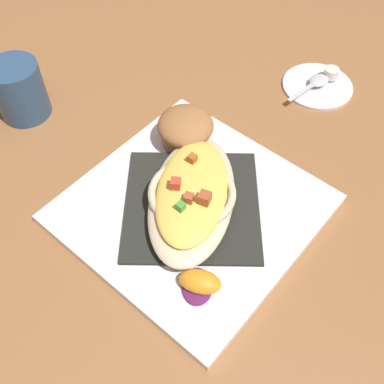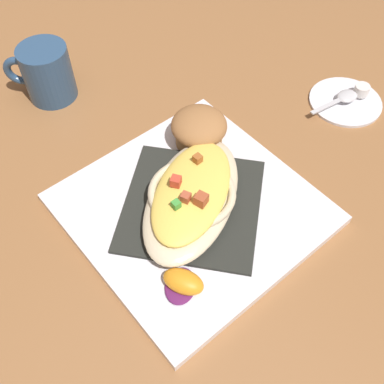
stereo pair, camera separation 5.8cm
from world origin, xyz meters
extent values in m
plane|color=#96633A|center=(0.00, 0.00, 0.00)|extent=(2.60, 2.60, 0.00)
cube|color=white|center=(0.00, 0.00, 0.01)|extent=(0.30, 0.30, 0.01)
cube|color=#272824|center=(0.00, 0.00, 0.02)|extent=(0.25, 0.25, 0.00)
ellipsoid|color=beige|center=(0.00, 0.00, 0.03)|extent=(0.23, 0.20, 0.03)
torus|color=beige|center=(0.00, 0.00, 0.04)|extent=(0.15, 0.15, 0.01)
ellipsoid|color=#F3CD54|center=(0.00, 0.00, 0.05)|extent=(0.19, 0.17, 0.02)
cube|color=#CF412D|center=(0.01, -0.01, 0.06)|extent=(0.02, 0.02, 0.01)
cube|color=#AD4D2C|center=(0.01, 0.03, 0.06)|extent=(0.02, 0.02, 0.01)
cube|color=#AC5B27|center=(-0.03, -0.03, 0.06)|extent=(0.01, 0.01, 0.01)
cube|color=green|center=(0.03, 0.01, 0.06)|extent=(0.01, 0.01, 0.01)
cube|color=#B65134|center=(0.02, 0.01, 0.06)|extent=(0.01, 0.01, 0.01)
cylinder|color=#A06E3B|center=(-0.08, -0.08, 0.03)|extent=(0.07, 0.07, 0.02)
ellipsoid|color=#A16A3D|center=(-0.08, -0.08, 0.05)|extent=(0.08, 0.08, 0.04)
ellipsoid|color=#4C0F23|center=(-0.08, -0.08, 0.06)|extent=(0.03, 0.03, 0.01)
ellipsoid|color=#5E1E55|center=(0.08, 0.08, 0.02)|extent=(0.06, 0.06, 0.01)
ellipsoid|color=orange|center=(0.08, 0.08, 0.02)|extent=(0.05, 0.06, 0.02)
cylinder|color=#2D4C70|center=(0.03, -0.32, 0.04)|extent=(0.08, 0.08, 0.09)
torus|color=#2D4C70|center=(0.06, -0.35, 0.05)|extent=(0.04, 0.04, 0.05)
cylinder|color=#4C2D14|center=(0.03, -0.32, 0.02)|extent=(0.07, 0.07, 0.03)
cylinder|color=white|center=(-0.33, -0.01, 0.00)|extent=(0.12, 0.12, 0.01)
ellipsoid|color=silver|center=(-0.33, -0.01, 0.01)|extent=(0.04, 0.03, 0.01)
cube|color=silver|center=(-0.28, -0.01, 0.01)|extent=(0.06, 0.01, 0.00)
cylinder|color=silver|center=(-0.35, 0.00, 0.02)|extent=(0.02, 0.02, 0.02)
camera|label=1|loc=(0.26, 0.23, 0.51)|focal=43.20mm
camera|label=2|loc=(0.22, 0.27, 0.51)|focal=43.20mm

